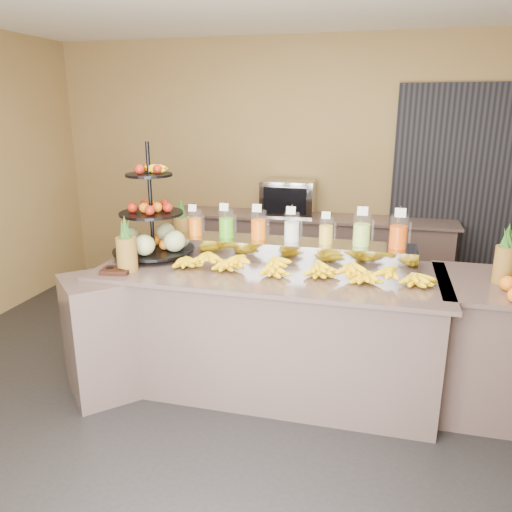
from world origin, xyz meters
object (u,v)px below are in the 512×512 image
at_px(banana_heap, 295,264).
at_px(fruit_stand, 157,228).
at_px(pitcher_tray, 291,250).
at_px(condiment_caddy, 116,271).
at_px(oven_warmer, 288,198).

distance_m(banana_heap, fruit_stand, 1.14).
xyz_separation_m(pitcher_tray, condiment_caddy, (-1.15, -0.61, -0.06)).
bearing_deg(pitcher_tray, condiment_caddy, -151.90).
bearing_deg(fruit_stand, oven_warmer, 55.85).
xyz_separation_m(banana_heap, condiment_caddy, (-1.24, -0.28, -0.06)).
height_order(fruit_stand, oven_warmer, fruit_stand).
xyz_separation_m(pitcher_tray, fruit_stand, (-1.03, -0.16, 0.15)).
relative_size(fruit_stand, oven_warmer, 1.57).
bearing_deg(condiment_caddy, pitcher_tray, 28.10).
distance_m(fruit_stand, condiment_caddy, 0.51).
relative_size(fruit_stand, condiment_caddy, 4.43).
bearing_deg(oven_warmer, condiment_caddy, -111.07).
distance_m(banana_heap, condiment_caddy, 1.27).
height_order(pitcher_tray, fruit_stand, fruit_stand).
relative_size(pitcher_tray, fruit_stand, 2.08).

